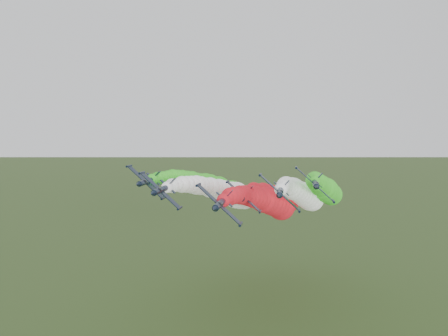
{
  "coord_description": "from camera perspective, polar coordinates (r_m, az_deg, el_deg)",
  "views": [
    {
      "loc": [
        20.56,
        -81.88,
        57.68
      ],
      "look_at": [
        5.93,
        9.12,
        50.04
      ],
      "focal_mm": 35.0,
      "sensor_mm": 36.0,
      "label": 1
    }
  ],
  "objects": [
    {
      "name": "jet_outer_right",
      "position": [
        150.31,
        12.96,
        -2.66
      ],
      "size": [
        17.96,
        81.68,
        20.14
      ],
      "rotation": [
        0.0,
        0.73,
        0.0
      ],
      "color": "black",
      "rests_on": "ground"
    },
    {
      "name": "jet_inner_left",
      "position": [
        142.83,
        0.38,
        -3.26
      ],
      "size": [
        17.9,
        81.62,
        20.08
      ],
      "rotation": [
        0.0,
        0.73,
        0.0
      ],
      "color": "black",
      "rests_on": "ground"
    },
    {
      "name": "jet_trail",
      "position": [
        161.94,
        6.93,
        -3.79
      ],
      "size": [
        18.76,
        82.48,
        20.93
      ],
      "rotation": [
        0.0,
        0.73,
        0.0
      ],
      "color": "black",
      "rests_on": "ground"
    },
    {
      "name": "jet_inner_right",
      "position": [
        144.15,
        10.21,
        -3.38
      ],
      "size": [
        18.15,
        81.87,
        20.32
      ],
      "rotation": [
        0.0,
        0.73,
        0.0
      ],
      "color": "black",
      "rests_on": "ground"
    },
    {
      "name": "jet_outer_left",
      "position": [
        151.68,
        -1.4,
        -2.53
      ],
      "size": [
        18.75,
        82.47,
        20.93
      ],
      "rotation": [
        0.0,
        0.73,
        0.0
      ],
      "color": "black",
      "rests_on": "ground"
    },
    {
      "name": "jet_lead",
      "position": [
        135.03,
        5.7,
        -4.39
      ],
      "size": [
        18.69,
        82.42,
        20.87
      ],
      "rotation": [
        0.0,
        0.73,
        0.0
      ],
      "color": "black",
      "rests_on": "ground"
    }
  ]
}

